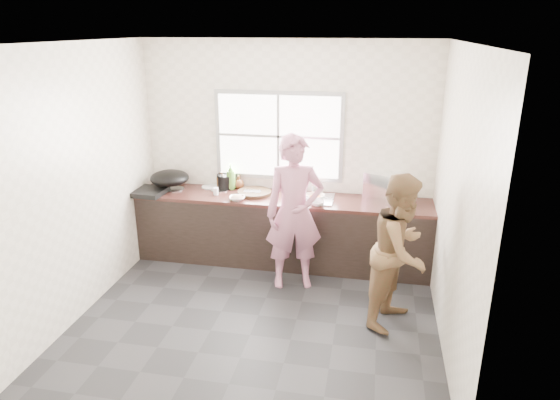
% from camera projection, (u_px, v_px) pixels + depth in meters
% --- Properties ---
extents(floor, '(3.60, 3.20, 0.01)m').
position_uv_depth(floor, '(259.00, 316.00, 5.16)').
color(floor, '#28282A').
rests_on(floor, ground).
extents(ceiling, '(3.60, 3.20, 0.01)m').
position_uv_depth(ceiling, '(254.00, 42.00, 4.27)').
color(ceiling, silver).
rests_on(ceiling, wall_back).
extents(wall_back, '(3.60, 0.01, 2.70)m').
position_uv_depth(wall_back, '(287.00, 152.00, 6.20)').
color(wall_back, silver).
rests_on(wall_back, ground).
extents(wall_left, '(0.01, 3.20, 2.70)m').
position_uv_depth(wall_left, '(83.00, 181.00, 5.04)').
color(wall_left, silver).
rests_on(wall_left, ground).
extents(wall_right, '(0.01, 3.20, 2.70)m').
position_uv_depth(wall_right, '(456.00, 204.00, 4.39)').
color(wall_right, beige).
rests_on(wall_right, ground).
extents(wall_front, '(3.60, 0.01, 2.70)m').
position_uv_depth(wall_front, '(198.00, 268.00, 3.23)').
color(wall_front, beige).
rests_on(wall_front, ground).
extents(cabinet, '(3.60, 0.62, 0.82)m').
position_uv_depth(cabinet, '(282.00, 231.00, 6.22)').
color(cabinet, black).
rests_on(cabinet, floor).
extents(countertop, '(3.60, 0.64, 0.04)m').
position_uv_depth(countertop, '(282.00, 199.00, 6.08)').
color(countertop, '#351A15').
rests_on(countertop, cabinet).
extents(sink, '(0.55, 0.45, 0.02)m').
position_uv_depth(sink, '(311.00, 199.00, 6.00)').
color(sink, silver).
rests_on(sink, countertop).
extents(faucet, '(0.02, 0.02, 0.30)m').
position_uv_depth(faucet, '(313.00, 182.00, 6.14)').
color(faucet, silver).
rests_on(faucet, countertop).
extents(window_frame, '(1.60, 0.05, 1.10)m').
position_uv_depth(window_frame, '(279.00, 136.00, 6.14)').
color(window_frame, '#9EA0A5').
rests_on(window_frame, wall_back).
extents(window_glazing, '(1.50, 0.01, 1.00)m').
position_uv_depth(window_glazing, '(278.00, 136.00, 6.11)').
color(window_glazing, white).
rests_on(window_glazing, window_frame).
extents(woman, '(0.69, 0.54, 1.64)m').
position_uv_depth(woman, '(294.00, 218.00, 5.53)').
color(woman, '#C57694').
rests_on(woman, floor).
extents(person_side, '(0.85, 0.93, 1.55)m').
position_uv_depth(person_side, '(401.00, 251.00, 4.82)').
color(person_side, brown).
rests_on(person_side, floor).
extents(cutting_board, '(0.50, 0.50, 0.04)m').
position_uv_depth(cutting_board, '(254.00, 193.00, 6.17)').
color(cutting_board, black).
rests_on(cutting_board, countertop).
extents(cleaver, '(0.22, 0.11, 0.01)m').
position_uv_depth(cleaver, '(252.00, 191.00, 6.15)').
color(cleaver, silver).
rests_on(cleaver, cutting_board).
extents(bowl_mince, '(0.22, 0.22, 0.05)m').
position_uv_depth(bowl_mince, '(237.00, 198.00, 5.96)').
color(bowl_mince, white).
rests_on(bowl_mince, countertop).
extents(bowl_crabs, '(0.19, 0.19, 0.06)m').
position_uv_depth(bowl_crabs, '(315.00, 198.00, 5.96)').
color(bowl_crabs, silver).
rests_on(bowl_crabs, countertop).
extents(bowl_held, '(0.25, 0.25, 0.07)m').
position_uv_depth(bowl_held, '(317.00, 203.00, 5.78)').
color(bowl_held, silver).
rests_on(bowl_held, countertop).
extents(black_pot, '(0.29, 0.29, 0.18)m').
position_uv_depth(black_pot, '(227.00, 181.00, 6.39)').
color(black_pot, black).
rests_on(black_pot, countertop).
extents(plate_food, '(0.22, 0.22, 0.02)m').
position_uv_depth(plate_food, '(210.00, 187.00, 6.44)').
color(plate_food, silver).
rests_on(plate_food, countertop).
extents(bottle_green, '(0.13, 0.13, 0.34)m').
position_uv_depth(bottle_green, '(231.00, 177.00, 6.31)').
color(bottle_green, '#47812A').
rests_on(bottle_green, countertop).
extents(bottle_brown_tall, '(0.12, 0.12, 0.21)m').
position_uv_depth(bottle_brown_tall, '(222.00, 181.00, 6.35)').
color(bottle_brown_tall, '#3E240F').
rests_on(bottle_brown_tall, countertop).
extents(bottle_brown_short, '(0.12, 0.12, 0.16)m').
position_uv_depth(bottle_brown_short, '(239.00, 183.00, 6.37)').
color(bottle_brown_short, '#502C14').
rests_on(bottle_brown_short, countertop).
extents(glass_jar, '(0.06, 0.06, 0.09)m').
position_uv_depth(glass_jar, '(216.00, 191.00, 6.14)').
color(glass_jar, white).
rests_on(glass_jar, countertop).
extents(burner, '(0.43, 0.43, 0.06)m').
position_uv_depth(burner, '(148.00, 192.00, 6.17)').
color(burner, black).
rests_on(burner, countertop).
extents(wok, '(0.54, 0.54, 0.19)m').
position_uv_depth(wok, '(170.00, 178.00, 6.31)').
color(wok, black).
rests_on(wok, burner).
extents(dish_rack, '(0.50, 0.42, 0.32)m').
position_uv_depth(dish_rack, '(384.00, 185.00, 6.01)').
color(dish_rack, white).
rests_on(dish_rack, countertop).
extents(pot_lid_left, '(0.28, 0.28, 0.01)m').
position_uv_depth(pot_lid_left, '(175.00, 189.00, 6.35)').
color(pot_lid_left, '#ABAEB1').
rests_on(pot_lid_left, countertop).
extents(pot_lid_right, '(0.29, 0.29, 0.01)m').
position_uv_depth(pot_lid_right, '(220.00, 190.00, 6.33)').
color(pot_lid_right, silver).
rests_on(pot_lid_right, countertop).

